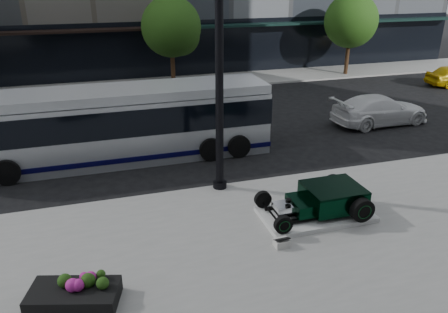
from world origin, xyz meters
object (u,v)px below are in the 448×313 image
object	(u,v)px
lamppost	(219,73)
flower_planter	(74,295)
hot_rod	(326,198)
white_sedan	(380,110)
transit_bus	(121,124)

from	to	relation	value
lamppost	flower_planter	distance (m)	7.72
hot_rod	lamppost	world-z (taller)	lamppost
hot_rod	lamppost	bearing A→B (deg)	133.18
lamppost	white_sedan	distance (m)	11.41
hot_rod	white_sedan	world-z (taller)	white_sedan
lamppost	flower_planter	size ratio (longest dim) A/B	4.01
lamppost	white_sedan	world-z (taller)	lamppost
hot_rod	lamppost	distance (m)	5.16
hot_rod	flower_planter	bearing A→B (deg)	-165.83
transit_bus	lamppost	bearing A→B (deg)	-53.04
hot_rod	white_sedan	distance (m)	10.39
flower_planter	transit_bus	distance (m)	8.88
flower_planter	transit_bus	size ratio (longest dim) A/B	0.18
hot_rod	white_sedan	xyz separation A→B (m)	(7.20, 7.50, 0.03)
hot_rod	white_sedan	size ratio (longest dim) A/B	0.64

